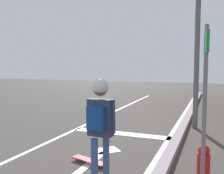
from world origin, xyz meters
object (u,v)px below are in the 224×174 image
at_px(spare_skateboard, 89,160).
at_px(traffic_signal_mast, 163,6).
at_px(street_sign_post, 205,89).
at_px(fire_hydrant, 203,168).
at_px(skater, 100,119).

bearing_deg(spare_skateboard, traffic_signal_mast, 79.47).
height_order(spare_skateboard, street_sign_post, street_sign_post).
bearing_deg(fire_hydrant, skater, -158.11).
relative_size(traffic_signal_mast, street_sign_post, 2.06).
bearing_deg(street_sign_post, skater, -169.23).
bearing_deg(traffic_signal_mast, street_sign_post, -72.31).
bearing_deg(traffic_signal_mast, skater, -90.41).
bearing_deg(skater, fire_hydrant, 21.89).
relative_size(traffic_signal_mast, fire_hydrant, 6.96).
height_order(spare_skateboard, traffic_signal_mast, traffic_signal_mast).
bearing_deg(skater, traffic_signal_mast, 89.59).
distance_m(spare_skateboard, street_sign_post, 2.81).
bearing_deg(spare_skateboard, fire_hydrant, -9.57).
bearing_deg(spare_skateboard, street_sign_post, -17.44).
xyz_separation_m(spare_skateboard, fire_hydrant, (2.21, -0.37, 0.31)).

